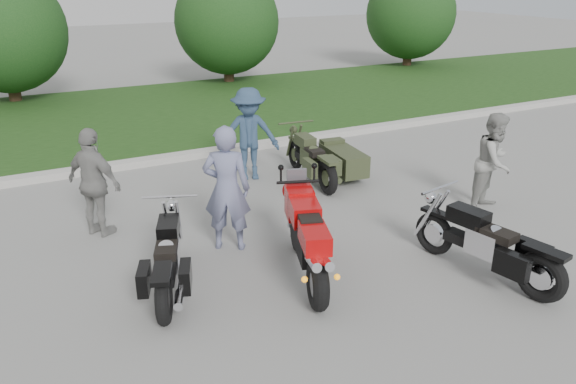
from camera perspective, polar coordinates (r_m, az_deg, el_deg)
name	(u,v)px	position (r m, az deg, el deg)	size (l,w,h in m)	color
ground	(328,287)	(7.47, 4.05, -9.57)	(80.00, 80.00, 0.00)	gray
curb	(186,156)	(12.50, -10.30, 3.64)	(60.00, 0.30, 0.15)	#B4B1A9
grass_strip	(141,115)	(16.38, -14.75, 7.54)	(60.00, 8.00, 0.14)	#2E561D
tree_mid_left	(3,31)	(19.00, -26.93, 14.37)	(3.60, 3.60, 4.00)	#3F2B1C
tree_mid_right	(227,22)	(20.38, -6.23, 16.82)	(3.60, 3.60, 4.00)	#3F2B1C
tree_far_right	(411,14)	(24.44, 12.35, 17.25)	(3.60, 3.60, 4.00)	#3F2B1C
sportbike_red	(307,237)	(7.35, 1.97, -4.54)	(0.91, 2.15, 1.05)	black
cruiser_left	(168,262)	(7.30, -12.05, -7.00)	(0.89, 2.07, 0.83)	black
cruiser_right	(491,248)	(7.91, 19.94, -5.35)	(0.68, 2.26, 0.88)	black
cruiser_sidecar	(331,161)	(11.00, 4.37, 3.20)	(1.18, 2.19, 0.84)	black
person_stripe	(227,189)	(8.10, -6.24, 0.34)	(0.68, 0.45, 1.87)	slate
person_grey	(494,162)	(10.14, 20.20, 2.92)	(0.82, 0.64, 1.68)	#9B9B96
person_denim	(249,134)	(10.92, -3.99, 5.87)	(1.17, 0.67, 1.81)	navy
person_back	(94,183)	(9.00, -19.07, 0.88)	(1.00, 0.42, 1.71)	gray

